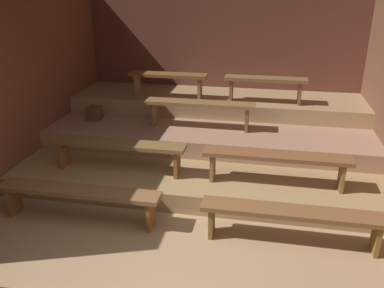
{
  "coord_description": "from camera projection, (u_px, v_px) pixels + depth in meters",
  "views": [
    {
      "loc": [
        0.91,
        -3.15,
        2.83
      ],
      "look_at": [
        -0.11,
        2.18,
        0.61
      ],
      "focal_mm": 37.69,
      "sensor_mm": 36.0,
      "label": 1
    }
  ],
  "objects": [
    {
      "name": "ground",
      "position": [
        202.0,
        178.0,
        6.28
      ],
      "size": [
        6.13,
        5.58,
        0.08
      ],
      "primitive_type": "cube",
      "color": "tan"
    },
    {
      "name": "wall_back",
      "position": [
        223.0,
        58.0,
        7.94
      ],
      "size": [
        6.13,
        0.06,
        2.79
      ],
      "primitive_type": "cube",
      "color": "brown",
      "rests_on": "ground"
    },
    {
      "name": "wall_left",
      "position": [
        30.0,
        80.0,
        6.21
      ],
      "size": [
        0.06,
        5.58,
        2.79
      ],
      "primitive_type": "cube",
      "color": "brown",
      "rests_on": "ground"
    },
    {
      "name": "platform_lower",
      "position": [
        208.0,
        152.0,
        6.78
      ],
      "size": [
        5.33,
        3.54,
        0.27
      ],
      "primitive_type": "cube",
      "color": "#A48255",
      "rests_on": "ground"
    },
    {
      "name": "platform_middle",
      "position": [
        213.0,
        126.0,
        7.19
      ],
      "size": [
        5.33,
        2.41,
        0.27
      ],
      "primitive_type": "cube",
      "color": "tan",
      "rests_on": "platform_lower"
    },
    {
      "name": "platform_upper",
      "position": [
        217.0,
        102.0,
        7.59
      ],
      "size": [
        5.33,
        1.28,
        0.27
      ],
      "primitive_type": "cube",
      "color": "tan",
      "rests_on": "platform_middle"
    },
    {
      "name": "bench_floor_left",
      "position": [
        79.0,
        194.0,
        4.97
      ],
      "size": [
        2.07,
        0.29,
        0.44
      ],
      "color": "brown",
      "rests_on": "ground"
    },
    {
      "name": "bench_floor_right",
      "position": [
        292.0,
        216.0,
        4.53
      ],
      "size": [
        2.07,
        0.29,
        0.44
      ],
      "color": "brown",
      "rests_on": "ground"
    },
    {
      "name": "bench_lower_left",
      "position": [
        118.0,
        147.0,
        5.67
      ],
      "size": [
        1.92,
        0.29,
        0.44
      ],
      "color": "brown",
      "rests_on": "platform_lower"
    },
    {
      "name": "bench_lower_right",
      "position": [
        276.0,
        159.0,
        5.29
      ],
      "size": [
        1.92,
        0.29,
        0.44
      ],
      "color": "brown",
      "rests_on": "platform_lower"
    },
    {
      "name": "bench_middle_center",
      "position": [
        200.0,
        107.0,
        6.57
      ],
      "size": [
        1.79,
        0.29,
        0.44
      ],
      "color": "brown",
      "rests_on": "platform_middle"
    },
    {
      "name": "bench_upper_left",
      "position": [
        168.0,
        78.0,
        7.29
      ],
      "size": [
        1.42,
        0.29,
        0.44
      ],
      "color": "brown",
      "rests_on": "platform_upper"
    },
    {
      "name": "bench_upper_right",
      "position": [
        266.0,
        83.0,
        6.99
      ],
      "size": [
        1.42,
        0.29,
        0.44
      ],
      "color": "brown",
      "rests_on": "platform_upper"
    },
    {
      "name": "wooden_crate_middle",
      "position": [
        94.0,
        113.0,
        7.05
      ],
      "size": [
        0.23,
        0.23,
        0.23
      ],
      "primitive_type": "cube",
      "color": "brown",
      "rests_on": "platform_middle"
    }
  ]
}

